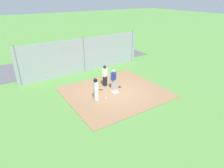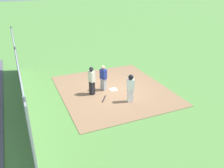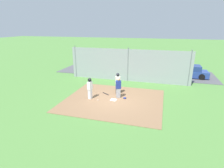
{
  "view_description": "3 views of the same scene",
  "coord_description": "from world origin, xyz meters",
  "views": [
    {
      "loc": [
        7.33,
        10.75,
        6.78
      ],
      "look_at": [
        0.15,
        -0.23,
        0.65
      ],
      "focal_mm": 30.98,
      "sensor_mm": 36.0,
      "label": 1
    },
    {
      "loc": [
        11.92,
        -5.24,
        6.34
      ],
      "look_at": [
        0.85,
        -0.46,
        0.85
      ],
      "focal_mm": 37.24,
      "sensor_mm": 36.0,
      "label": 2
    },
    {
      "loc": [
        -3.4,
        12.11,
        5.38
      ],
      "look_at": [
        0.32,
        -0.69,
        1.05
      ],
      "focal_mm": 29.01,
      "sensor_mm": 36.0,
      "label": 3
    }
  ],
  "objects": [
    {
      "name": "baseball",
      "position": [
        1.09,
        0.44,
        0.07
      ],
      "size": [
        0.07,
        0.07,
        0.07
      ],
      "primitive_type": "sphere",
      "color": "white",
      "rests_on": "dirt_infield"
    },
    {
      "name": "home_plate",
      "position": [
        0.0,
        0.0,
        0.04
      ],
      "size": [
        0.48,
        0.48,
        0.02
      ],
      "primitive_type": "cube",
      "rotation": [
        0.0,
        0.0,
        -0.1
      ],
      "color": "white",
      "rests_on": "dirt_infield"
    },
    {
      "name": "dirt_infield",
      "position": [
        0.0,
        0.0,
        0.01
      ],
      "size": [
        7.2,
        6.4,
        0.03
      ],
      "primitive_type": "cube",
      "color": "#896647",
      "rests_on": "ground_plane"
    },
    {
      "name": "catcher_mask",
      "position": [
        -0.75,
        -0.47,
        0.09
      ],
      "size": [
        0.24,
        0.2,
        0.12
      ],
      "primitive_type": "ellipsoid",
      "color": "navy",
      "rests_on": "dirt_infield"
    },
    {
      "name": "backstop_fence",
      "position": [
        0.0,
        -5.23,
        1.6
      ],
      "size": [
        12.0,
        0.1,
        3.35
      ],
      "color": "#93999E",
      "rests_on": "ground_plane"
    },
    {
      "name": "baseball_bat",
      "position": [
        0.95,
        -1.0,
        0.06
      ],
      "size": [
        0.66,
        0.47,
        0.06
      ],
      "primitive_type": "cylinder",
      "rotation": [
        0.0,
        1.57,
        2.55
      ],
      "color": "black",
      "rests_on": "dirt_infield"
    },
    {
      "name": "runner",
      "position": [
        1.79,
        0.24,
        0.96
      ],
      "size": [
        0.32,
        0.42,
        1.63
      ],
      "rotation": [
        0.0,
        0.0,
        2.98
      ],
      "color": "silver",
      "rests_on": "dirt_infield"
    },
    {
      "name": "ground_plane",
      "position": [
        0.0,
        0.0,
        0.0
      ],
      "size": [
        140.0,
        140.0,
        0.0
      ],
      "primitive_type": "plane",
      "color": "#51843D"
    },
    {
      "name": "catcher",
      "position": [
        -0.22,
        -0.57,
        0.86
      ],
      "size": [
        0.45,
        0.4,
        1.59
      ],
      "rotation": [
        0.0,
        0.0,
        2.01
      ],
      "color": "#9E9EA3",
      "rests_on": "dirt_infield"
    },
    {
      "name": "umpire",
      "position": [
        0.05,
        -1.41,
        0.94
      ],
      "size": [
        0.44,
        0.37,
        1.73
      ],
      "rotation": [
        0.0,
        0.0,
        1.9
      ],
      "color": "black",
      "rests_on": "dirt_infield"
    }
  ]
}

